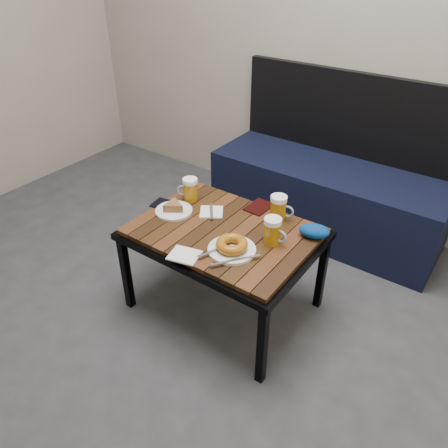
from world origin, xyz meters
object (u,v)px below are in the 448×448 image
Objects in this scene: knit_pouch at (314,231)px; plate_bagel at (232,247)px; passport_navy at (166,205)px; passport_burgundy at (259,207)px; beer_mug_right at (273,231)px; bench at (328,191)px; beer_mug_centre at (279,208)px; beer_mug_left at (190,189)px; plate_pie at (174,208)px; cafe_table at (224,237)px.

plate_bagel is at bearing -128.09° from knit_pouch.
passport_burgundy is (0.39, 0.25, 0.00)m from passport_navy.
knit_pouch is (0.13, 0.15, -0.03)m from beer_mug_right.
bench reaches higher than beer_mug_centre.
plate_bagel is 0.38m from knit_pouch.
knit_pouch reaches higher than passport_burgundy.
knit_pouch reaches higher than passport_navy.
beer_mug_right reaches higher than beer_mug_left.
plate_pie reaches higher than passport_navy.
plate_bagel is 0.50m from passport_navy.
bench is 0.84m from knit_pouch.
bench is 10.66× the size of passport_navy.
knit_pouch reaches higher than cafe_table.
bench reaches higher than knit_pouch.
beer_mug_left is 0.85× the size of passport_burgundy.
cafe_table is (-0.11, -0.95, 0.16)m from bench.
beer_mug_left is at bearing 93.79° from plate_pie.
beer_mug_left is 0.87× the size of knit_pouch.
beer_mug_right reaches higher than plate_pie.
passport_burgundy is (0.03, 0.26, 0.05)m from cafe_table.
beer_mug_centre is at bearing 169.59° from beer_mug_left.
beer_mug_centre is 0.15m from passport_burgundy.
plate_bagel is (0.42, -0.23, -0.04)m from beer_mug_left.
plate_pie is at bearing -171.20° from beer_mug_centre.
beer_mug_centre is at bearing 171.35° from knit_pouch.
cafe_table is 0.36m from passport_navy.
bench is at bearing 100.77° from beer_mug_right.
bench is 1.08m from passport_navy.
bench is 10.24× the size of knit_pouch.
plate_pie is (0.01, -0.14, -0.04)m from beer_mug_left.
knit_pouch is (0.25, -0.77, 0.23)m from bench.
cafe_table is 5.98× the size of passport_burgundy.
beer_mug_centre is at bearing 115.13° from beer_mug_right.
cafe_table is at bearing -93.54° from passport_burgundy.
bench reaches higher than plate_bagel.
knit_pouch is at bearing -71.91° from bench.
plate_pie is at bearing 166.64° from plate_bagel.
passport_navy is at bearing -116.23° from bench.
cafe_table is 0.41m from knit_pouch.
bench is 5.55× the size of plate_bagel.
knit_pouch is at bearing 52.30° from beer_mug_right.
plate_pie is 1.28× the size of passport_burgundy.
beer_mug_left is at bearing 150.75° from plate_bagel.
beer_mug_right is 0.52m from plate_pie.
beer_mug_centre reaches higher than passport_navy.
cafe_table is 0.29m from beer_mug_centre.
passport_navy is at bearing -173.62° from beer_mug_right.
plate_pie is at bearing 63.09° from passport_navy.
beer_mug_left reaches higher than knit_pouch.
passport_burgundy is at bearing 41.17° from plate_pie.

